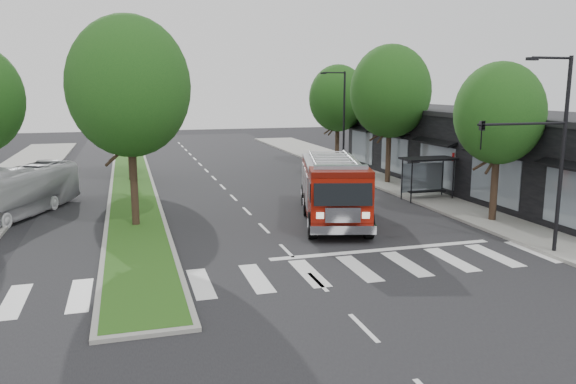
# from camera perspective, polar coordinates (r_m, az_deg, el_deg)

# --- Properties ---
(ground) EXTENTS (140.00, 140.00, 0.00)m
(ground) POSITION_cam_1_polar(r_m,az_deg,el_deg) (23.76, -0.14, -6.01)
(ground) COLOR black
(ground) RESTS_ON ground
(sidewalk_right) EXTENTS (5.00, 80.00, 0.15)m
(sidewalk_right) POSITION_cam_1_polar(r_m,az_deg,el_deg) (37.61, 14.10, -0.00)
(sidewalk_right) COLOR gray
(sidewalk_right) RESTS_ON ground
(median) EXTENTS (3.00, 50.00, 0.15)m
(median) POSITION_cam_1_polar(r_m,az_deg,el_deg) (40.45, -15.54, 0.67)
(median) COLOR gray
(median) RESTS_ON ground
(storefront_row) EXTENTS (8.00, 30.00, 5.00)m
(storefront_row) POSITION_cam_1_polar(r_m,az_deg,el_deg) (39.71, 19.89, 3.77)
(storefront_row) COLOR black
(storefront_row) RESTS_ON ground
(bus_shelter) EXTENTS (3.20, 1.60, 2.61)m
(bus_shelter) POSITION_cam_1_polar(r_m,az_deg,el_deg) (35.07, 13.92, 2.51)
(bus_shelter) COLOR black
(bus_shelter) RESTS_ON ground
(tree_right_near) EXTENTS (4.40, 4.40, 8.05)m
(tree_right_near) POSITION_cam_1_polar(r_m,az_deg,el_deg) (29.80, 20.67, 7.46)
(tree_right_near) COLOR black
(tree_right_near) RESTS_ON ground
(tree_right_mid) EXTENTS (5.60, 5.60, 9.72)m
(tree_right_mid) POSITION_cam_1_polar(r_m,az_deg,el_deg) (40.05, 10.35, 10.01)
(tree_right_mid) COLOR black
(tree_right_mid) RESTS_ON ground
(tree_right_far) EXTENTS (5.00, 5.00, 8.73)m
(tree_right_far) POSITION_cam_1_polar(r_m,az_deg,el_deg) (49.22, 5.09, 9.46)
(tree_right_far) COLOR black
(tree_right_far) RESTS_ON ground
(tree_median_near) EXTENTS (5.80, 5.80, 10.16)m
(tree_median_near) POSITION_cam_1_polar(r_m,az_deg,el_deg) (27.88, -15.85, 10.25)
(tree_median_near) COLOR black
(tree_median_near) RESTS_ON ground
(tree_median_far) EXTENTS (5.60, 5.60, 9.72)m
(tree_median_far) POSITION_cam_1_polar(r_m,az_deg,el_deg) (41.88, -16.02, 9.79)
(tree_median_far) COLOR black
(tree_median_far) RESTS_ON ground
(streetlight_right_near) EXTENTS (4.08, 0.22, 8.00)m
(streetlight_right_near) POSITION_cam_1_polar(r_m,az_deg,el_deg) (24.39, 24.67, 4.64)
(streetlight_right_near) COLOR black
(streetlight_right_near) RESTS_ON ground
(streetlight_right_far) EXTENTS (2.11, 0.20, 8.00)m
(streetlight_right_far) POSITION_cam_1_polar(r_m,az_deg,el_deg) (45.12, 5.53, 7.63)
(streetlight_right_far) COLOR black
(streetlight_right_far) RESTS_ON ground
(fire_engine) EXTENTS (5.27, 10.02, 3.33)m
(fire_engine) POSITION_cam_1_polar(r_m,az_deg,el_deg) (29.04, 4.60, 0.27)
(fire_engine) COLOR #540B04
(fire_engine) RESTS_ON ground
(city_bus) EXTENTS (5.80, 9.56, 2.64)m
(city_bus) POSITION_cam_1_polar(r_m,az_deg,el_deg) (32.90, -25.92, -0.05)
(city_bus) COLOR #BBBCC0
(city_bus) RESTS_ON ground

